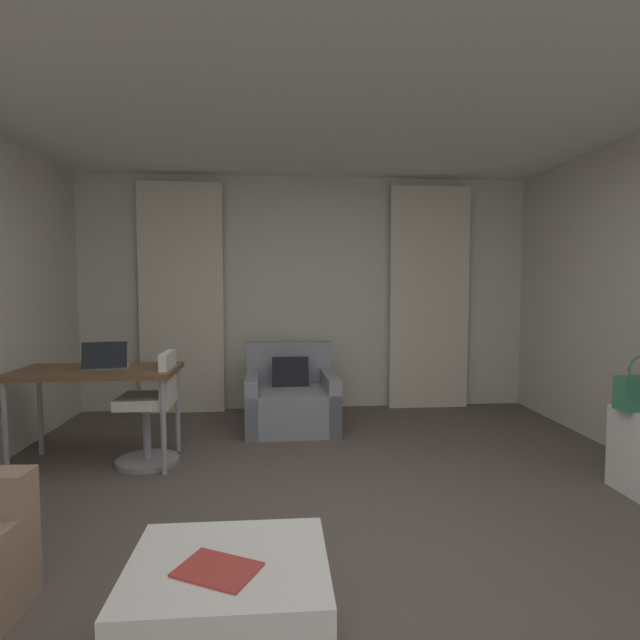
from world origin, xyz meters
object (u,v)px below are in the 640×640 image
(desk, at_px, (97,378))
(desk_chair, at_px, (152,414))
(armchair, at_px, (291,400))
(coffee_table, at_px, (229,607))
(laptop, at_px, (106,363))
(magazine_open, at_px, (217,570))

(desk, distance_m, desk_chair, 0.51)
(armchair, xyz_separation_m, coffee_table, (-0.31, -3.06, -0.08))
(desk, xyz_separation_m, laptop, (0.08, -0.02, 0.11))
(laptop, height_order, magazine_open, laptop)
(desk, xyz_separation_m, magazine_open, (1.18, -2.21, -0.31))
(laptop, distance_m, magazine_open, 2.48)
(armchair, height_order, desk, armchair)
(laptop, bearing_deg, armchair, 33.25)
(desk_chair, distance_m, laptop, 0.52)
(desk, relative_size, laptop, 3.40)
(laptop, xyz_separation_m, coffee_table, (1.13, -2.12, -0.61))
(desk, height_order, magazine_open, desk)
(desk_chair, relative_size, coffee_table, 1.18)
(desk_chair, relative_size, laptop, 2.47)
(laptop, height_order, coffee_table, laptop)
(desk_chair, bearing_deg, desk, 176.69)
(armchair, bearing_deg, desk, -148.81)
(desk_chair, relative_size, magazine_open, 2.59)
(laptop, bearing_deg, desk, 164.36)
(armchair, height_order, coffee_table, armchair)
(desk_chair, xyz_separation_m, laptop, (-0.33, 0.00, 0.40))
(laptop, relative_size, magazine_open, 1.04)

